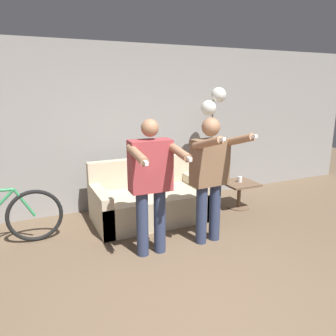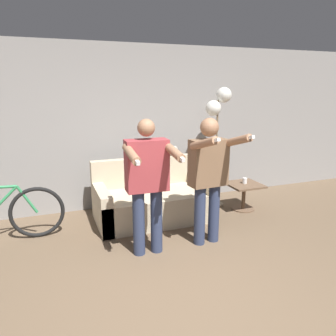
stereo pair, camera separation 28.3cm
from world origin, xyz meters
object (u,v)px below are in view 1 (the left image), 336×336
(couch, at_px, (150,201))
(floor_lamp, at_px, (213,110))
(person_left, at_px, (151,179))
(cup, at_px, (240,179))
(side_table, at_px, (239,189))
(cat, at_px, (164,152))
(person_right, at_px, (210,172))

(couch, height_order, floor_lamp, floor_lamp)
(person_left, relative_size, cup, 17.84)
(floor_lamp, xyz_separation_m, side_table, (0.33, -0.36, -1.27))
(couch, bearing_deg, cat, 42.73)
(person_left, height_order, side_table, person_left)
(couch, bearing_deg, person_right, -68.60)
(person_left, height_order, cup, person_left)
(person_right, distance_m, cup, 1.48)
(couch, relative_size, cup, 18.81)
(couch, distance_m, person_right, 1.27)
(side_table, height_order, cup, cup)
(cat, bearing_deg, couch, -137.27)
(couch, bearing_deg, floor_lamp, 9.05)
(person_left, distance_m, side_table, 2.15)
(cat, bearing_deg, floor_lamp, -12.07)
(cup, bearing_deg, cat, 155.92)
(couch, xyz_separation_m, cat, (0.38, 0.35, 0.66))
(couch, xyz_separation_m, floor_lamp, (1.17, 0.19, 1.31))
(cat, height_order, side_table, cat)
(side_table, bearing_deg, floor_lamp, 132.39)
(person_right, distance_m, floor_lamp, 1.57)
(couch, xyz_separation_m, cup, (1.51, -0.15, 0.20))
(floor_lamp, bearing_deg, couch, -170.95)
(person_right, bearing_deg, side_table, 33.63)
(floor_lamp, bearing_deg, side_table, -47.61)
(cat, xyz_separation_m, cup, (1.13, -0.50, -0.46))
(person_right, xyz_separation_m, cup, (1.11, 0.87, -0.45))
(person_left, height_order, person_right, person_left)
(floor_lamp, distance_m, side_table, 1.36)
(couch, height_order, cat, cat)
(person_left, relative_size, floor_lamp, 0.83)
(cup, bearing_deg, person_left, -155.35)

